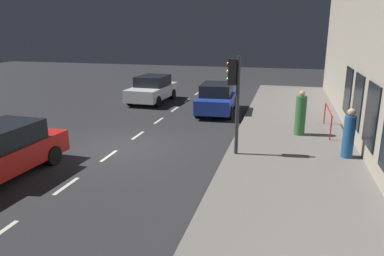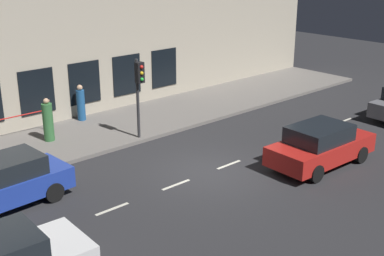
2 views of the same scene
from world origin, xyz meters
TOP-DOWN VIEW (x-y plane):
  - ground_plane at (0.00, 0.00)m, footprint 60.00×60.00m
  - sidewalk at (6.25, 0.00)m, footprint 4.50×32.00m
  - building_facade at (8.80, -0.00)m, footprint 0.65×32.00m
  - lane_centre_line at (0.00, -1.00)m, footprint 0.12×27.20m
  - traffic_light at (4.22, -0.04)m, footprint 0.47×0.32m
  - parked_car_0 at (-2.27, -3.49)m, footprint 2.05×4.44m
  - parked_car_1 at (2.41, 6.55)m, footprint 2.00×4.20m
  - pedestrian_0 at (6.52, 2.94)m, footprint 0.52×0.52m
  - pedestrian_1 at (8.00, 0.55)m, footprint 0.40×0.40m
  - red_railing at (7.65, 3.73)m, footprint 0.05×2.64m

SIDE VIEW (x-z plane):
  - ground_plane at x=0.00m, z-range 0.00..0.00m
  - lane_centre_line at x=0.00m, z-range 0.00..0.01m
  - sidewalk at x=6.25m, z-range 0.00..0.15m
  - parked_car_1 at x=2.41m, z-range 0.00..1.58m
  - parked_car_0 at x=-2.27m, z-range 0.00..1.58m
  - red_railing at x=7.65m, z-range 0.41..1.39m
  - pedestrian_1 at x=8.00m, z-range 0.09..1.76m
  - pedestrian_0 at x=6.52m, z-range 0.07..1.88m
  - traffic_light at x=4.22m, z-range 0.86..4.19m
  - building_facade at x=8.80m, z-range -0.01..8.51m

